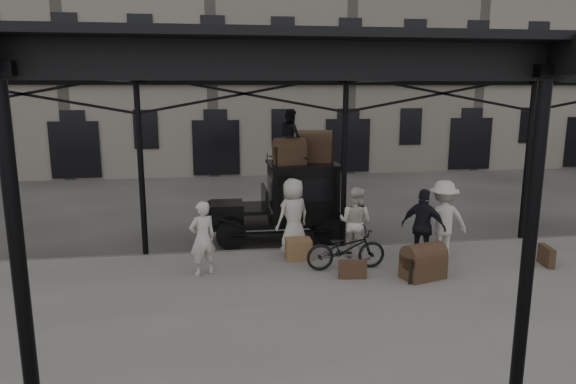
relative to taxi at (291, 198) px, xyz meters
name	(u,v)px	position (x,y,z in m)	size (l,w,h in m)	color
ground	(364,279)	(1.19, -3.19, -1.20)	(120.00, 120.00, 0.00)	#383533
platform	(395,314)	(1.19, -5.19, -1.13)	(28.00, 8.00, 0.15)	slate
canopy	(400,64)	(1.19, -4.91, 3.39)	(22.50, 9.00, 4.74)	black
building_frontage	(273,34)	(1.19, 14.81, 5.80)	(64.00, 8.00, 14.00)	slate
taxi	(291,198)	(0.00, 0.00, 0.00)	(3.65, 1.55, 2.18)	black
porter_left	(203,238)	(-2.36, -2.80, -0.23)	(0.60, 0.39, 1.65)	beige
porter_midleft	(355,222)	(1.26, -2.09, -0.19)	(0.84, 0.65, 1.73)	beige
porter_centre	(293,215)	(-0.16, -1.47, -0.12)	(0.91, 0.59, 1.86)	#BCB9AC
porter_official	(423,227)	(2.68, -2.80, -0.17)	(1.04, 0.43, 1.78)	black
porter_right	(443,220)	(3.26, -2.56, -0.09)	(1.24, 0.71, 1.92)	beige
bicycle	(346,249)	(0.83, -2.90, -0.58)	(0.63, 1.82, 0.95)	black
porter_roof	(290,136)	(-0.03, -0.10, 1.71)	(0.71, 0.55, 1.46)	black
steamer_trunk_roof_near	(289,153)	(-0.08, -0.25, 1.27)	(0.81, 0.50, 0.59)	#4E3224
steamer_trunk_roof_far	(314,148)	(0.67, 0.20, 1.34)	(0.99, 0.60, 0.73)	#4E3224
steamer_trunk_platform	(423,264)	(2.34, -3.70, -0.73)	(0.89, 0.54, 0.65)	#4E3224
wicker_hamper	(298,249)	(-0.13, -2.09, -0.80)	(0.60, 0.45, 0.50)	#895E3F
suitcase_upright	(546,256)	(5.49, -3.31, -0.83)	(0.15, 0.60, 0.45)	#4E3224
suitcase_flat	(353,269)	(0.83, -3.50, -0.85)	(0.60, 0.15, 0.40)	#4E3224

